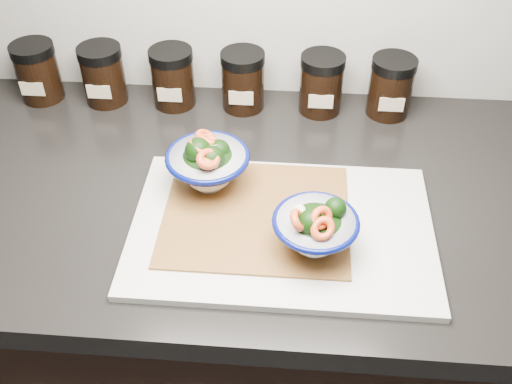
# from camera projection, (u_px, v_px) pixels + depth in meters

# --- Properties ---
(cabinet) EXTENTS (3.43, 0.58, 0.86)m
(cabinet) POSITION_uv_depth(u_px,v_px,m) (242.00, 351.00, 1.29)
(cabinet) COLOR black
(cabinet) RESTS_ON ground
(countertop) EXTENTS (3.50, 0.60, 0.04)m
(countertop) POSITION_uv_depth(u_px,v_px,m) (238.00, 197.00, 0.99)
(countertop) COLOR black
(countertop) RESTS_ON cabinet
(cutting_board) EXTENTS (0.45, 0.30, 0.01)m
(cutting_board) POSITION_uv_depth(u_px,v_px,m) (282.00, 229.00, 0.90)
(cutting_board) COLOR beige
(cutting_board) RESTS_ON countertop
(bamboo_mat) EXTENTS (0.28, 0.24, 0.00)m
(bamboo_mat) POSITION_uv_depth(u_px,v_px,m) (256.00, 214.00, 0.91)
(bamboo_mat) COLOR #A66831
(bamboo_mat) RESTS_ON cutting_board
(bowl_left) EXTENTS (0.13, 0.13, 0.10)m
(bowl_left) POSITION_uv_depth(u_px,v_px,m) (208.00, 164.00, 0.93)
(bowl_left) COLOR white
(bowl_left) RESTS_ON bamboo_mat
(bowl_right) EXTENTS (0.12, 0.12, 0.09)m
(bowl_right) POSITION_uv_depth(u_px,v_px,m) (315.00, 229.00, 0.83)
(bowl_right) COLOR white
(bowl_right) RESTS_ON bamboo_mat
(spice_jar_a) EXTENTS (0.08, 0.08, 0.11)m
(spice_jar_a) POSITION_uv_depth(u_px,v_px,m) (37.00, 72.00, 1.14)
(spice_jar_a) COLOR black
(spice_jar_a) RESTS_ON countertop
(spice_jar_b) EXTENTS (0.08, 0.08, 0.11)m
(spice_jar_b) POSITION_uv_depth(u_px,v_px,m) (103.00, 74.00, 1.13)
(spice_jar_b) COLOR black
(spice_jar_b) RESTS_ON countertop
(spice_jar_c) EXTENTS (0.08, 0.08, 0.11)m
(spice_jar_c) POSITION_uv_depth(u_px,v_px,m) (173.00, 77.00, 1.12)
(spice_jar_c) COLOR black
(spice_jar_c) RESTS_ON countertop
(spice_jar_d) EXTENTS (0.08, 0.08, 0.11)m
(spice_jar_d) POSITION_uv_depth(u_px,v_px,m) (243.00, 80.00, 1.12)
(spice_jar_d) COLOR black
(spice_jar_d) RESTS_ON countertop
(spice_jar_e) EXTENTS (0.08, 0.08, 0.11)m
(spice_jar_e) POSITION_uv_depth(u_px,v_px,m) (321.00, 84.00, 1.11)
(spice_jar_e) COLOR black
(spice_jar_e) RESTS_ON countertop
(spice_jar_f) EXTENTS (0.08, 0.08, 0.11)m
(spice_jar_f) POSITION_uv_depth(u_px,v_px,m) (391.00, 86.00, 1.10)
(spice_jar_f) COLOR black
(spice_jar_f) RESTS_ON countertop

